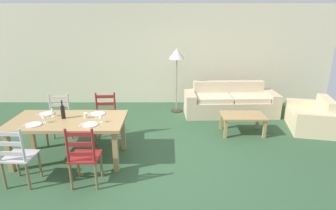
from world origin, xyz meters
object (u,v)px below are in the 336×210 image
(dining_chair_near_right, at_px, (84,156))
(coffee_cup_primary, at_px, (86,115))
(dining_chair_far_right, at_px, (106,118))
(dining_table, at_px, (68,124))
(dining_chair_far_left, at_px, (59,119))
(wine_bottle, at_px, (63,112))
(standing_lamp, at_px, (177,58))
(coffee_table, at_px, (243,118))
(armchair_upholstered, at_px, (313,118))
(wine_glass_near_left, at_px, (44,117))
(couch, at_px, (230,103))
(wine_glass_far_left, at_px, (52,110))
(wine_glass_near_right, at_px, (101,116))
(dining_chair_near_left, at_px, (18,156))

(dining_chair_near_right, bearing_deg, coffee_cup_primary, 102.36)
(dining_chair_far_right, distance_m, coffee_cup_primary, 0.80)
(dining_table, distance_m, dining_chair_far_right, 0.93)
(dining_chair_far_left, height_order, wine_bottle, wine_bottle)
(wine_bottle, bearing_deg, standing_lamp, 51.02)
(coffee_table, distance_m, armchair_upholstered, 1.63)
(wine_glass_near_left, bearing_deg, wine_bottle, 41.39)
(coffee_cup_primary, distance_m, standing_lamp, 2.99)
(wine_glass_near_left, bearing_deg, dining_chair_far_right, 50.85)
(coffee_cup_primary, bearing_deg, couch, 37.29)
(armchair_upholstered, bearing_deg, wine_glass_far_left, -166.95)
(wine_glass_near_left, relative_size, couch, 0.07)
(couch, bearing_deg, coffee_table, -89.39)
(coffee_cup_primary, relative_size, coffee_table, 0.10)
(dining_chair_near_right, height_order, wine_glass_near_right, dining_chair_near_right)
(wine_bottle, relative_size, wine_glass_far_left, 1.96)
(wine_glass_near_left, bearing_deg, armchair_upholstered, 16.14)
(dining_chair_far_right, distance_m, wine_bottle, 0.99)
(wine_glass_near_left, height_order, wine_glass_near_right, same)
(dining_chair_far_left, bearing_deg, coffee_table, 6.00)
(dining_chair_near_left, bearing_deg, coffee_table, 26.42)
(wine_bottle, relative_size, coffee_table, 0.35)
(wine_bottle, height_order, armchair_upholstered, wine_bottle)
(dining_chair_near_right, distance_m, couch, 4.16)
(dining_chair_far_right, relative_size, standing_lamp, 0.59)
(dining_chair_far_left, relative_size, dining_chair_far_right, 1.00)
(dining_table, distance_m, wine_bottle, 0.23)
(coffee_table, bearing_deg, armchair_upholstered, 8.36)
(wine_glass_far_left, bearing_deg, standing_lamp, 46.92)
(dining_chair_far_left, bearing_deg, couch, 23.43)
(wine_bottle, distance_m, wine_glass_near_right, 0.70)
(dining_table, relative_size, wine_glass_far_left, 11.80)
(dining_table, relative_size, standing_lamp, 1.16)
(wine_bottle, xyz_separation_m, coffee_table, (3.35, 1.06, -0.51))
(dining_chair_far_left, relative_size, wine_glass_far_left, 5.96)
(dining_table, xyz_separation_m, standing_lamp, (1.91, 2.51, 0.75))
(couch, distance_m, standing_lamp, 1.76)
(dining_table, height_order, dining_chair_far_right, dining_chair_far_right)
(wine_glass_near_right, bearing_deg, standing_lamp, 63.61)
(dining_chair_far_left, bearing_deg, dining_table, -57.73)
(dining_chair_far_right, bearing_deg, dining_chair_far_left, -175.64)
(dining_table, bearing_deg, wine_glass_far_left, 154.48)
(dining_chair_near_left, bearing_deg, couch, 39.46)
(couch, bearing_deg, wine_bottle, -145.73)
(wine_bottle, relative_size, couch, 0.14)
(dining_chair_far_right, distance_m, wine_glass_near_left, 1.28)
(wine_bottle, distance_m, wine_glass_near_left, 0.31)
(dining_chair_near_left, xyz_separation_m, coffee_table, (3.76, 1.87, -0.12))
(dining_chair_near_right, bearing_deg, dining_chair_far_right, 90.95)
(dining_chair_far_right, xyz_separation_m, armchair_upholstered, (4.42, 0.56, -0.23))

